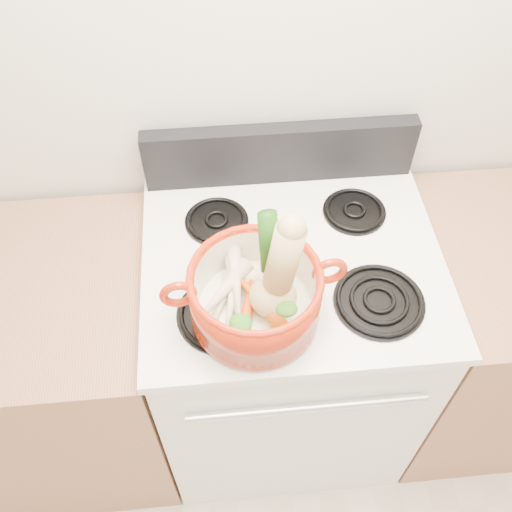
{
  "coord_description": "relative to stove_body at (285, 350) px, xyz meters",
  "views": [
    {
      "loc": [
        -0.18,
        0.5,
        2.11
      ],
      "look_at": [
        -0.11,
        1.21,
        1.21
      ],
      "focal_mm": 40.0,
      "sensor_mm": 36.0,
      "label": 1
    }
  ],
  "objects": [
    {
      "name": "leek",
      "position": [
        -0.08,
        -0.16,
        0.68
      ],
      "size": [
        0.06,
        0.11,
        0.28
      ],
      "primitive_type": "cylinder",
      "rotation": [
        -0.22,
        0.0,
        0.18
      ],
      "color": "white",
      "rests_on": "dutch_oven"
    },
    {
      "name": "parsnip_2",
      "position": [
        -0.16,
        -0.14,
        0.57
      ],
      "size": [
        0.04,
        0.18,
        0.05
      ],
      "primitive_type": "cone",
      "rotation": [
        1.66,
        0.0,
        0.01
      ],
      "color": "beige",
      "rests_on": "dutch_oven"
    },
    {
      "name": "wall_back",
      "position": [
        0.0,
        0.35,
        0.84
      ],
      "size": [
        3.5,
        0.02,
        2.6
      ],
      "primitive_type": "cube",
      "color": "beige",
      "rests_on": "floor"
    },
    {
      "name": "burner_back_left",
      "position": [
        -0.19,
        0.14,
        0.5
      ],
      "size": [
        0.17,
        0.17,
        0.02
      ],
      "primitive_type": "cylinder",
      "color": "black",
      "rests_on": "cooktop"
    },
    {
      "name": "stove_body",
      "position": [
        0.0,
        0.0,
        0.0
      ],
      "size": [
        0.76,
        0.65,
        0.92
      ],
      "primitive_type": "cube",
      "color": "silver",
      "rests_on": "floor"
    },
    {
      "name": "burner_back_right",
      "position": [
        0.19,
        0.14,
        0.5
      ],
      "size": [
        0.17,
        0.17,
        0.02
      ],
      "primitive_type": "cylinder",
      "color": "black",
      "rests_on": "cooktop"
    },
    {
      "name": "carrot_0",
      "position": [
        -0.14,
        -0.24,
        0.55
      ],
      "size": [
        0.07,
        0.16,
        0.04
      ],
      "primitive_type": "cone",
      "rotation": [
        1.66,
        0.0,
        -0.26
      ],
      "color": "#DA5E0A",
      "rests_on": "dutch_oven"
    },
    {
      "name": "parsnip_0",
      "position": [
        -0.19,
        -0.15,
        0.56
      ],
      "size": [
        0.11,
        0.19,
        0.05
      ],
      "primitive_type": "cone",
      "rotation": [
        1.66,
        0.0,
        -0.38
      ],
      "color": "beige",
      "rests_on": "dutch_oven"
    },
    {
      "name": "parsnip_1",
      "position": [
        -0.16,
        -0.15,
        0.57
      ],
      "size": [
        0.08,
        0.19,
        0.05
      ],
      "primitive_type": "cone",
      "rotation": [
        1.66,
        0.0,
        -0.21
      ],
      "color": "#EEE7C2",
      "rests_on": "dutch_oven"
    },
    {
      "name": "parsnip_4",
      "position": [
        -0.15,
        -0.12,
        0.59
      ],
      "size": [
        0.04,
        0.2,
        0.06
      ],
      "primitive_type": "cone",
      "rotation": [
        1.66,
        0.0,
        -0.0
      ],
      "color": "#F0E2C3",
      "rests_on": "dutch_oven"
    },
    {
      "name": "oven_handle",
      "position": [
        0.0,
        -0.34,
        0.32
      ],
      "size": [
        0.6,
        0.02,
        0.02
      ],
      "primitive_type": "cylinder",
      "rotation": [
        0.0,
        1.57,
        0.0
      ],
      "color": "silver",
      "rests_on": "stove_body"
    },
    {
      "name": "pot_handle_right",
      "position": [
        0.05,
        -0.16,
        0.63
      ],
      "size": [
        0.09,
        0.03,
        0.08
      ],
      "primitive_type": "torus",
      "rotation": [
        1.57,
        0.0,
        0.09
      ],
      "color": "#A22009",
      "rests_on": "dutch_oven"
    },
    {
      "name": "carrot_1",
      "position": [
        -0.14,
        -0.2,
        0.57
      ],
      "size": [
        0.07,
        0.17,
        0.05
      ],
      "primitive_type": "cone",
      "rotation": [
        1.66,
        0.0,
        -0.22
      ],
      "color": "#DE3F0B",
      "rests_on": "dutch_oven"
    },
    {
      "name": "carrot_2",
      "position": [
        -0.11,
        -0.18,
        0.57
      ],
      "size": [
        0.13,
        0.18,
        0.05
      ],
      "primitive_type": "cone",
      "rotation": [
        1.66,
        0.0,
        0.57
      ],
      "color": "orange",
      "rests_on": "dutch_oven"
    },
    {
      "name": "burner_front_right",
      "position": [
        0.19,
        -0.16,
        0.5
      ],
      "size": [
        0.22,
        0.22,
        0.02
      ],
      "primitive_type": "cylinder",
      "color": "black",
      "rests_on": "cooktop"
    },
    {
      "name": "dutch_oven",
      "position": [
        -0.11,
        -0.17,
        0.58
      ],
      "size": [
        0.33,
        0.33,
        0.15
      ],
      "primitive_type": "cylinder",
      "rotation": [
        0.0,
        0.0,
        0.09
      ],
      "color": "#A22009",
      "rests_on": "burner_front_left"
    },
    {
      "name": "burner_front_left",
      "position": [
        -0.19,
        -0.16,
        0.5
      ],
      "size": [
        0.22,
        0.22,
        0.02
      ],
      "primitive_type": "cylinder",
      "color": "black",
      "rests_on": "cooktop"
    },
    {
      "name": "cooktop",
      "position": [
        0.0,
        0.0,
        0.47
      ],
      "size": [
        0.78,
        0.67,
        0.03
      ],
      "primitive_type": "cube",
      "color": "white",
      "rests_on": "stove_body"
    },
    {
      "name": "pot_handle_left",
      "position": [
        -0.28,
        -0.19,
        0.63
      ],
      "size": [
        0.09,
        0.03,
        0.08
      ],
      "primitive_type": "torus",
      "rotation": [
        1.57,
        0.0,
        0.09
      ],
      "color": "#A22009",
      "rests_on": "dutch_oven"
    },
    {
      "name": "squash",
      "position": [
        -0.07,
        -0.18,
        0.68
      ],
      "size": [
        0.16,
        0.12,
        0.29
      ],
      "primitive_type": null,
      "rotation": [
        0.0,
        0.13,
        -0.05
      ],
      "color": "tan",
      "rests_on": "dutch_oven"
    },
    {
      "name": "parsnip_3",
      "position": [
        -0.19,
        -0.15,
        0.58
      ],
      "size": [
        0.16,
        0.16,
        0.06
      ],
      "primitive_type": "cone",
      "rotation": [
        1.66,
        0.0,
        -0.75
      ],
      "color": "beige",
      "rests_on": "dutch_oven"
    },
    {
      "name": "control_backsplash",
      "position": [
        0.0,
        0.3,
        0.58
      ],
      "size": [
        0.76,
        0.05,
        0.18
      ],
      "primitive_type": "cube",
      "color": "black",
      "rests_on": "cooktop"
    },
    {
      "name": "ginger",
      "position": [
        -0.11,
        -0.1,
        0.56
      ],
      "size": [
        0.09,
        0.06,
        0.05
      ],
      "primitive_type": "ellipsoid",
      "rotation": [
        0.0,
        0.0,
        0.03
      ],
      "color": "#D9BB85",
      "rests_on": "dutch_oven"
    }
  ]
}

